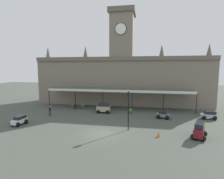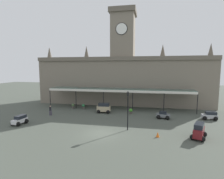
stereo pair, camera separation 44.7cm
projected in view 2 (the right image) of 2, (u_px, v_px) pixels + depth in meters
name	position (u px, v px, depth m)	size (l,w,h in m)	color
ground_plane	(101.00, 134.00, 22.00)	(140.00, 140.00, 0.00)	#454B42
station_building	(123.00, 76.00, 39.78)	(37.22, 6.24, 20.25)	slate
entrance_canopy	(119.00, 90.00, 34.86)	(28.12, 3.26, 3.98)	#38564C
car_silver_estate	(210.00, 116.00, 27.89)	(2.26, 1.56, 1.27)	#B2B5BA
car_maroon_van	(199.00, 132.00, 20.41)	(2.15, 2.58, 1.77)	maroon
car_white_estate	(20.00, 120.00, 25.54)	(1.68, 2.32, 1.27)	silver
car_beige_van	(104.00, 108.00, 32.06)	(2.43, 1.65, 1.77)	tan
car_grey_sedan	(163.00, 116.00, 28.43)	(2.18, 1.75, 1.19)	slate
pedestrian_crossing_forecourt	(50.00, 110.00, 30.38)	(0.38, 0.34, 1.67)	#3F384C
victorian_lamppost	(128.00, 106.00, 22.88)	(0.30, 0.30, 5.07)	black
traffic_cone	(158.00, 135.00, 20.86)	(0.40, 0.40, 0.60)	orange
planter_forecourt_centre	(83.00, 106.00, 35.24)	(0.60, 0.60, 0.96)	#47423D
planter_by_canopy	(73.00, 106.00, 35.68)	(0.60, 0.60, 0.96)	#47423D
planter_near_kerb	(131.00, 111.00, 31.27)	(0.60, 0.60, 0.96)	#47423D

